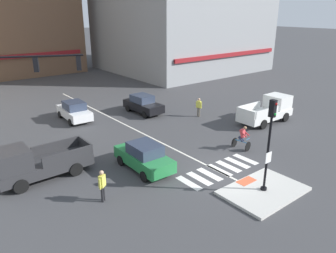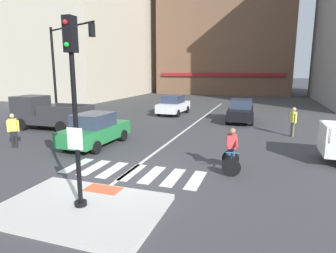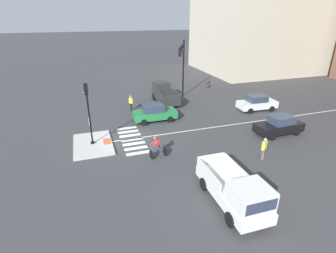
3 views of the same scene
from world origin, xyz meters
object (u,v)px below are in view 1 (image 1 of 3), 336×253
object	(u,v)px
traffic_light_mast	(14,89)
car_green_westbound_near	(144,156)
pickup_truck_charcoal_cross_left	(35,163)
pickup_truck_white_cross_right	(269,110)
car_white_westbound_distant	(74,111)
pedestrian_waiting_far_side	(199,106)
cyclist	(242,137)
signal_pole	(270,138)
car_black_eastbound_far	(143,104)
pedestrian_at_curb_left	(102,183)

from	to	relation	value
traffic_light_mast	car_green_westbound_near	size ratio (longest dim) A/B	1.63
traffic_light_mast	pickup_truck_charcoal_cross_left	distance (m)	4.32
traffic_light_mast	pickup_truck_white_cross_right	bearing A→B (deg)	-12.58
car_green_westbound_near	car_white_westbound_distant	xyz separation A→B (m)	(0.52, 11.14, 0.00)
car_green_westbound_near	pedestrian_waiting_far_side	bearing A→B (deg)	29.32
pickup_truck_charcoal_cross_left	cyclist	world-z (taller)	pickup_truck_charcoal_cross_left
signal_pole	pickup_truck_charcoal_cross_left	bearing A→B (deg)	135.20
car_green_westbound_near	pickup_truck_charcoal_cross_left	bearing A→B (deg)	153.49
pedestrian_waiting_far_side	car_black_eastbound_far	bearing A→B (deg)	128.76
car_black_eastbound_far	pickup_truck_white_cross_right	size ratio (longest dim) A/B	0.81
pedestrian_at_curb_left	pedestrian_waiting_far_side	xyz separation A→B (m)	(12.93, 6.86, 0.00)
pickup_truck_white_cross_right	car_white_westbound_distant	bearing A→B (deg)	140.48
car_black_eastbound_far	pickup_truck_charcoal_cross_left	size ratio (longest dim) A/B	0.81
cyclist	pedestrian_at_curb_left	size ratio (longest dim) A/B	1.01
pedestrian_at_curb_left	cyclist	bearing A→B (deg)	-0.68
car_white_westbound_distant	car_green_westbound_near	bearing A→B (deg)	-92.67
car_green_westbound_near	cyclist	world-z (taller)	cyclist
signal_pole	car_white_westbound_distant	size ratio (longest dim) A/B	1.15
car_black_eastbound_far	pedestrian_at_curb_left	world-z (taller)	pedestrian_at_curb_left
traffic_light_mast	car_green_westbound_near	bearing A→B (deg)	-42.35
car_black_eastbound_far	pedestrian_waiting_far_side	bearing A→B (deg)	-51.24
signal_pole	pedestrian_waiting_far_side	distance (m)	12.95
car_black_eastbound_far	cyclist	bearing A→B (deg)	-87.15
signal_pole	pedestrian_waiting_far_side	bearing A→B (deg)	61.70
traffic_light_mast	pickup_truck_charcoal_cross_left	size ratio (longest dim) A/B	1.31
car_black_eastbound_far	pedestrian_at_curb_left	xyz separation A→B (m)	(-9.76, -10.81, 0.17)
traffic_light_mast	cyclist	distance (m)	14.30
traffic_light_mast	signal_pole	bearing A→B (deg)	-51.29
cyclist	pedestrian_waiting_far_side	size ratio (longest dim) A/B	1.01
traffic_light_mast	car_green_westbound_near	world-z (taller)	traffic_light_mast
pickup_truck_charcoal_cross_left	pedestrian_at_curb_left	size ratio (longest dim) A/B	3.06
cyclist	pedestrian_waiting_far_side	world-z (taller)	cyclist
cyclist	pedestrian_at_curb_left	distance (m)	10.31
car_black_eastbound_far	car_white_westbound_distant	world-z (taller)	same
signal_pole	car_black_eastbound_far	xyz separation A→B (m)	(2.89, 15.21, -2.22)
car_black_eastbound_far	signal_pole	bearing A→B (deg)	-100.76
pickup_truck_charcoal_cross_left	cyclist	size ratio (longest dim) A/B	3.04
pickup_truck_charcoal_cross_left	pickup_truck_white_cross_right	bearing A→B (deg)	-5.96
signal_pole	traffic_light_mast	distance (m)	13.99
car_green_westbound_near	car_black_eastbound_far	size ratio (longest dim) A/B	0.99
car_green_westbound_near	cyclist	distance (m)	6.99
pickup_truck_charcoal_cross_left	car_white_westbound_distant	bearing A→B (deg)	55.26
pickup_truck_white_cross_right	signal_pole	bearing A→B (deg)	-145.52
car_black_eastbound_far	pedestrian_at_curb_left	bearing A→B (deg)	-132.08
car_green_westbound_near	pedestrian_at_curb_left	bearing A→B (deg)	-155.91
signal_pole	car_green_westbound_near	distance (m)	7.20
signal_pole	pedestrian_at_curb_left	xyz separation A→B (m)	(-6.87, 4.40, -2.04)
pedestrian_at_curb_left	pedestrian_waiting_far_side	bearing A→B (deg)	27.94
signal_pole	pedestrian_waiting_far_side	size ratio (longest dim) A/B	2.86
car_green_westbound_near	pedestrian_at_curb_left	xyz separation A→B (m)	(-3.52, -1.57, 0.17)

